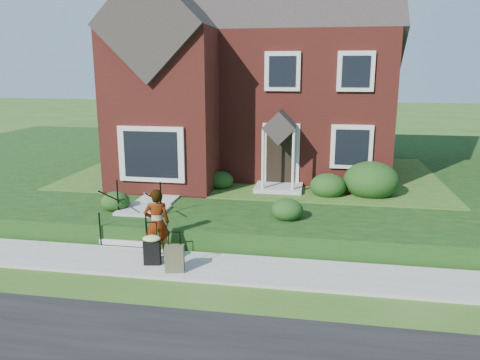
% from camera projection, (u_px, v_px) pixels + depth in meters
% --- Properties ---
extents(ground, '(120.00, 120.00, 0.00)m').
position_uv_depth(ground, '(208.00, 269.00, 11.25)').
color(ground, '#2D5119').
rests_on(ground, ground).
extents(sidewalk, '(60.00, 1.60, 0.08)m').
position_uv_depth(sidewalk, '(208.00, 267.00, 11.24)').
color(sidewalk, '#9E9B93').
rests_on(sidewalk, ground).
extents(terrace, '(44.00, 20.00, 0.60)m').
position_uv_depth(terrace, '(352.00, 169.00, 20.95)').
color(terrace, '#0F340E').
rests_on(terrace, ground).
extents(walkway, '(1.20, 6.00, 0.06)m').
position_uv_depth(walkway, '(172.00, 188.00, 16.31)').
color(walkway, '#9E9B93').
rests_on(walkway, terrace).
extents(main_house, '(10.40, 10.20, 9.40)m').
position_uv_depth(main_house, '(256.00, 54.00, 19.27)').
color(main_house, maroon).
rests_on(main_house, terrace).
extents(front_steps, '(1.40, 2.02, 1.50)m').
position_uv_depth(front_steps, '(137.00, 220.00, 13.32)').
color(front_steps, '#9E9B93').
rests_on(front_steps, ground).
extents(foundation_shrubs, '(9.95, 4.31, 1.26)m').
position_uv_depth(foundation_shrubs, '(270.00, 178.00, 15.60)').
color(foundation_shrubs, black).
rests_on(foundation_shrubs, terrace).
extents(woman, '(0.74, 0.62, 1.75)m').
position_uv_depth(woman, '(157.00, 223.00, 11.59)').
color(woman, '#999999').
rests_on(woman, sidewalk).
extents(suitcase_black, '(0.48, 0.42, 1.05)m').
position_uv_depth(suitcase_black, '(152.00, 248.00, 11.23)').
color(suitcase_black, black).
rests_on(suitcase_black, sidewalk).
extents(suitcase_olive, '(0.48, 0.32, 0.96)m').
position_uv_depth(suitcase_olive, '(175.00, 258.00, 10.84)').
color(suitcase_olive, '#4D4C33').
rests_on(suitcase_olive, sidewalk).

